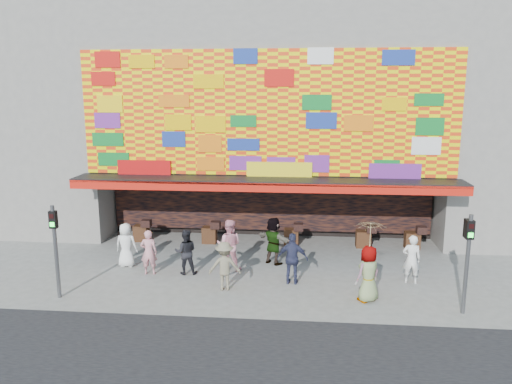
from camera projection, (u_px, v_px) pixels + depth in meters
ground at (258, 286)px, 16.74m from camera, size 90.00×90.00×0.00m
shop_building at (273, 116)px, 23.65m from camera, size 15.20×9.40×10.00m
neighbor_left at (9, 99)px, 24.49m from camera, size 11.00×8.00×12.00m
signal_left at (55, 241)px, 15.46m from camera, size 0.22×0.20×3.00m
signal_right at (468, 253)px, 14.34m from camera, size 0.22×0.20×3.00m
ped_a at (126, 245)px, 18.43m from camera, size 0.82×0.54×1.65m
ped_b at (149, 252)px, 17.68m from camera, size 0.63×0.45×1.62m
ped_c at (186, 252)px, 17.70m from camera, size 0.88×0.74×1.63m
ped_d at (225, 266)px, 16.30m from camera, size 1.12×0.74×1.63m
ped_e at (293, 259)px, 16.78m from camera, size 1.07×0.53×1.77m
ped_f at (273, 241)px, 18.72m from camera, size 1.68×1.37×1.80m
ped_g at (368, 274)px, 15.38m from camera, size 1.04×0.97×1.78m
ped_h at (412, 259)px, 16.85m from camera, size 0.65×0.45×1.68m
ped_i at (229, 245)px, 18.06m from camera, size 0.94×0.74×1.89m
parasol at (370, 235)px, 15.13m from camera, size 1.20×1.21×1.80m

